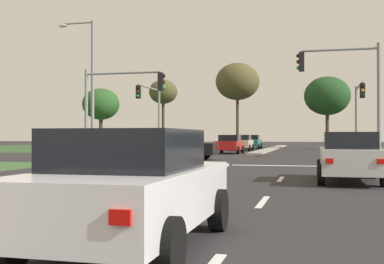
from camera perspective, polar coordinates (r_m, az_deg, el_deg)
ground_plane at (r=32.05m, az=5.62°, el=-3.08°), size 200.00×200.00×0.00m
grass_verge_far_left at (r=63.76m, az=-14.30°, el=-1.78°), size 35.00×35.00×0.01m
median_island_near at (r=13.56m, az=-6.08°, el=-6.33°), size 1.20×22.00×0.14m
median_island_far at (r=56.89m, az=9.24°, el=-1.88°), size 1.20×36.00×0.14m
lane_dash_second at (r=11.13m, az=8.14°, el=-7.95°), size 0.14×2.00×0.01m
lane_dash_third at (r=17.07m, az=10.16°, el=-5.34°), size 0.14×2.00×0.01m
stop_bar_near at (r=24.74m, az=12.02°, el=-3.83°), size 6.40×0.50×0.01m
crosswalk_bar_near at (r=28.71m, az=-8.69°, el=-3.37°), size 0.70×2.80×0.01m
crosswalk_bar_second at (r=28.29m, az=-6.53°, el=-3.42°), size 0.70×2.80×0.01m
crosswalk_bar_third at (r=27.91m, az=-4.32°, el=-3.46°), size 0.70×2.80×0.01m
crosswalk_bar_fourth at (r=27.58m, az=-2.04°, el=-3.50°), size 0.70×2.80×0.01m
crosswalk_bar_fifth at (r=27.28m, az=0.29°, el=-3.53°), size 0.70×2.80×0.01m
car_red_near at (r=41.85m, az=4.34°, el=-1.38°), size 2.07×4.31×1.57m
car_teal_second at (r=57.12m, az=6.87°, el=-1.12°), size 2.08×4.35×1.61m
car_beige_fourth at (r=50.10m, az=5.79°, el=-1.22°), size 1.99×4.27×1.60m
car_silver_fifth at (r=16.60m, az=17.61°, el=-2.69°), size 1.98×4.60×1.58m
car_white_sixth at (r=6.59m, az=-7.03°, el=-6.27°), size 2.03×4.20×1.54m
car_black_seventh at (r=30.65m, az=-1.39°, el=-1.71°), size 4.58×1.96×1.56m
traffic_signal_near_left at (r=27.25m, az=-8.73°, el=3.93°), size 4.65×0.32×5.12m
traffic_signal_far_right at (r=36.48m, az=18.59°, el=2.92°), size 0.32×5.23×5.15m
traffic_signal_near_right at (r=25.27m, az=17.62°, el=5.35°), size 3.95×0.32×5.92m
traffic_signal_far_left at (r=38.40m, az=-4.68°, el=2.96°), size 0.32×5.23×5.39m
street_lamp_second at (r=30.20m, az=-11.71°, el=5.68°), size 2.33×0.28×8.32m
treeline_near at (r=64.47m, az=-10.42°, el=3.14°), size 4.73×4.73×7.57m
treeline_second at (r=66.85m, az=-3.33°, el=4.57°), size 3.81×3.81×9.05m
treeline_third at (r=59.11m, az=5.25°, el=5.77°), size 5.17×5.17×10.12m
treeline_fourth at (r=59.78m, az=15.28°, el=4.01°), size 5.30×5.30×8.40m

